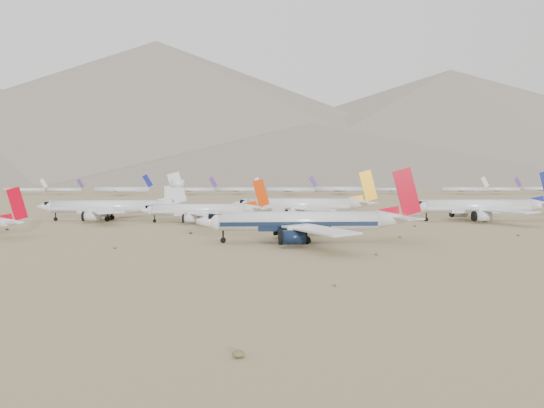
# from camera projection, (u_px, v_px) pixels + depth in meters

# --- Properties ---
(ground) EXTENTS (7000.00, 7000.00, 0.00)m
(ground) POSITION_uv_depth(u_px,v_px,m) (307.00, 239.00, 133.35)
(ground) COLOR olive
(ground) RESTS_ON ground
(main_airliner) EXTENTS (51.29, 50.09, 18.10)m
(main_airliner) POSITION_uv_depth(u_px,v_px,m) (308.00, 222.00, 126.82)
(main_airliner) COLOR white
(main_airliner) RESTS_ON ground
(row2_navy_widebody) EXTENTS (51.46, 50.32, 18.31)m
(row2_navy_widebody) POSITION_uv_depth(u_px,v_px,m) (483.00, 207.00, 187.05)
(row2_navy_widebody) COLOR white
(row2_navy_widebody) RESTS_ON ground
(row2_gold_tail) EXTENTS (51.50, 50.37, 18.34)m
(row2_gold_tail) POSITION_uv_depth(u_px,v_px,m) (304.00, 205.00, 196.71)
(row2_gold_tail) COLOR white
(row2_gold_tail) RESTS_ON ground
(row2_orange_tail) EXTENTS (42.29, 41.37, 15.08)m
(row2_orange_tail) POSITION_uv_depth(u_px,v_px,m) (203.00, 210.00, 181.82)
(row2_orange_tail) COLOR white
(row2_orange_tail) RESTS_ON ground
(row2_white_trijet) EXTENTS (49.60, 48.47, 17.58)m
(row2_white_trijet) POSITION_uv_depth(u_px,v_px,m) (113.00, 206.00, 188.69)
(row2_white_trijet) COLOR white
(row2_white_trijet) RESTS_ON ground
(distant_storage_row) EXTENTS (558.99, 60.74, 15.47)m
(distant_storage_row) POSITION_uv_depth(u_px,v_px,m) (276.00, 189.00, 459.15)
(distant_storage_row) COLOR silver
(distant_storage_row) RESTS_ON ground
(mountain_range) EXTENTS (7354.00, 3024.00, 470.00)m
(mountain_range) POSITION_uv_depth(u_px,v_px,m) (267.00, 124.00, 1770.45)
(mountain_range) COLOR slate
(mountain_range) RESTS_ON ground
(foothills) EXTENTS (4637.50, 1395.00, 155.00)m
(foothills) POSITION_uv_depth(u_px,v_px,m) (470.00, 155.00, 1256.95)
(foothills) COLOR slate
(foothills) RESTS_ON ground
(desert_scrub) EXTENTS (261.14, 121.67, 0.63)m
(desert_scrub) POSITION_uv_depth(u_px,v_px,m) (328.00, 254.00, 105.49)
(desert_scrub) COLOR brown
(desert_scrub) RESTS_ON ground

